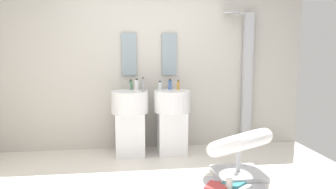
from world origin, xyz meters
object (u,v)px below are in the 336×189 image
(shower_column, at_px, (246,77))
(magazine_red, at_px, (217,186))
(soap_bottle_grey, at_px, (143,85))
(lounge_chair, at_px, (239,147))
(magazine_teal, at_px, (235,183))
(soap_bottle_amber, at_px, (178,85))
(coffee_mug, at_px, (229,184))
(pedestal_sink_left, at_px, (130,119))
(soap_bottle_blue, at_px, (170,85))
(pedestal_sink_right, at_px, (172,118))
(soap_bottle_green, at_px, (131,85))
(soap_bottle_clear, at_px, (160,86))
(soap_bottle_white, at_px, (137,85))

(shower_column, distance_m, magazine_red, 2.06)
(magazine_red, bearing_deg, soap_bottle_grey, 154.77)
(lounge_chair, height_order, magazine_teal, lounge_chair)
(magazine_red, bearing_deg, soap_bottle_amber, 132.36)
(lounge_chair, distance_m, coffee_mug, 0.50)
(pedestal_sink_left, xyz_separation_m, soap_bottle_blue, (0.59, 0.14, 0.47))
(pedestal_sink_left, relative_size, pedestal_sink_right, 1.00)
(lounge_chair, xyz_separation_m, magazine_teal, (-0.12, -0.24, -0.33))
(coffee_mug, relative_size, soap_bottle_green, 0.74)
(magazine_red, distance_m, soap_bottle_blue, 1.73)
(magazine_red, height_order, soap_bottle_green, soap_bottle_green)
(soap_bottle_clear, bearing_deg, magazine_teal, -61.28)
(magazine_teal, relative_size, soap_bottle_amber, 1.95)
(shower_column, distance_m, soap_bottle_white, 1.71)
(soap_bottle_blue, bearing_deg, pedestal_sink_right, -85.81)
(pedestal_sink_left, xyz_separation_m, magazine_teal, (1.13, -1.20, -0.49))
(soap_bottle_amber, bearing_deg, coffee_mug, -76.89)
(magazine_red, relative_size, soap_bottle_grey, 1.11)
(soap_bottle_white, bearing_deg, soap_bottle_clear, -7.56)
(shower_column, relative_size, soap_bottle_white, 12.26)
(soap_bottle_white, bearing_deg, pedestal_sink_right, -12.00)
(shower_column, bearing_deg, pedestal_sink_right, -167.64)
(shower_column, bearing_deg, magazine_teal, -114.63)
(magazine_red, relative_size, magazine_teal, 0.78)
(pedestal_sink_right, xyz_separation_m, soap_bottle_clear, (-0.17, 0.06, 0.46))
(pedestal_sink_right, distance_m, magazine_teal, 1.40)
(pedestal_sink_left, bearing_deg, soap_bottle_green, 84.24)
(soap_bottle_grey, xyz_separation_m, soap_bottle_white, (-0.08, 0.17, -0.01))
(coffee_mug, relative_size, soap_bottle_amber, 0.76)
(coffee_mug, bearing_deg, magazine_teal, 47.53)
(magazine_red, distance_m, soap_bottle_green, 1.95)
(pedestal_sink_left, bearing_deg, coffee_mug, -51.90)
(coffee_mug, relative_size, soap_bottle_white, 0.66)
(coffee_mug, xyz_separation_m, soap_bottle_grey, (-0.84, 1.25, 0.94))
(pedestal_sink_left, xyz_separation_m, soap_bottle_amber, (0.70, 0.09, 0.47))
(magazine_teal, height_order, soap_bottle_clear, soap_bottle_clear)
(shower_column, relative_size, soap_bottle_blue, 13.43)
(coffee_mug, relative_size, soap_bottle_clear, 0.81)
(pedestal_sink_right, bearing_deg, soap_bottle_amber, 40.74)
(magazine_red, bearing_deg, soap_bottle_blue, 136.50)
(soap_bottle_green, bearing_deg, coffee_mug, -56.02)
(magazine_teal, bearing_deg, soap_bottle_blue, 73.27)
(soap_bottle_amber, xyz_separation_m, soap_bottle_clear, (-0.27, -0.03, -0.00))
(pedestal_sink_right, xyz_separation_m, lounge_chair, (0.65, -0.96, -0.16))
(magazine_red, distance_m, soap_bottle_clear, 1.70)
(lounge_chair, distance_m, soap_bottle_green, 1.80)
(coffee_mug, bearing_deg, lounge_chair, 57.29)
(lounge_chair, relative_size, soap_bottle_green, 7.25)
(soap_bottle_amber, relative_size, soap_bottle_clear, 1.06)
(soap_bottle_amber, bearing_deg, shower_column, 9.03)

